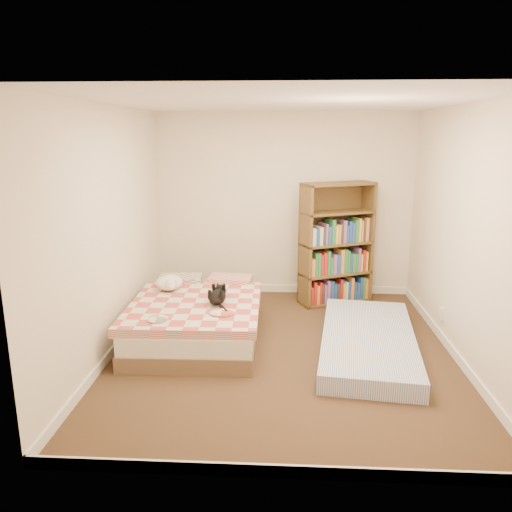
# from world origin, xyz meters

# --- Properties ---
(room) EXTENTS (3.51, 4.01, 2.51)m
(room) POSITION_xyz_m (0.00, 0.00, 1.20)
(room) COLOR #40321B
(room) RESTS_ON ground
(bed) EXTENTS (1.41, 1.90, 0.50)m
(bed) POSITION_xyz_m (-0.95, 0.35, 0.23)
(bed) COLOR brown
(bed) RESTS_ON room
(bookshelf) EXTENTS (1.10, 0.71, 1.61)m
(bookshelf) POSITION_xyz_m (0.69, 1.63, 0.58)
(bookshelf) COLOR #513B1B
(bookshelf) RESTS_ON room
(floor_mattress) EXTENTS (1.20, 2.19, 0.19)m
(floor_mattress) POSITION_xyz_m (0.90, 0.07, 0.09)
(floor_mattress) COLOR #6E82B8
(floor_mattress) RESTS_ON room
(black_cat) EXTENTS (0.22, 0.66, 0.15)m
(black_cat) POSITION_xyz_m (-0.70, 0.23, 0.52)
(black_cat) COLOR black
(black_cat) RESTS_ON bed
(white_dog) EXTENTS (0.42, 0.44, 0.17)m
(white_dog) POSITION_xyz_m (-1.31, 0.62, 0.54)
(white_dog) COLOR white
(white_dog) RESTS_ON bed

